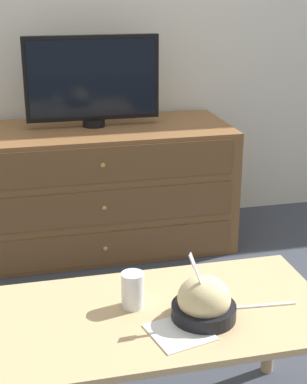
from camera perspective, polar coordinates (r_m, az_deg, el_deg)
name	(u,v)px	position (r m, az deg, el deg)	size (l,w,h in m)	color
ground_plane	(91,221)	(3.48, -6.06, -2.85)	(12.00, 12.00, 0.00)	#383D47
dresser	(95,188)	(3.07, -5.65, 0.38)	(1.39, 0.59, 0.64)	brown
tv	(93,80)	(2.97, -5.93, 10.79)	(0.67, 0.11, 0.45)	black
coffee_table	(167,330)	(1.76, 1.29, -13.24)	(0.95, 0.52, 0.44)	tan
takeout_bowl	(204,303)	(1.67, 4.91, -10.64)	(0.18, 0.18, 0.21)	black
drink_cup	(133,292)	(1.72, -2.03, -9.67)	(0.07, 0.07, 0.11)	#9E6638
napkin	(181,332)	(1.63, 2.65, -13.42)	(0.19, 0.19, 0.00)	white
knife	(266,305)	(1.77, 10.82, -10.73)	(0.18, 0.03, 0.01)	white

